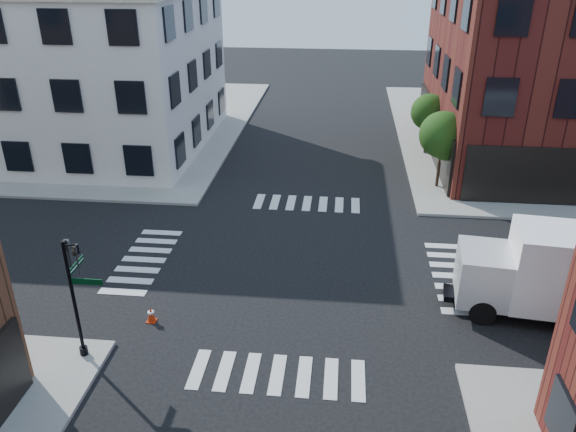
% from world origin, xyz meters
% --- Properties ---
extents(ground, '(120.00, 120.00, 0.00)m').
position_xyz_m(ground, '(0.00, 0.00, 0.00)').
color(ground, black).
rests_on(ground, ground).
extents(sidewalk_nw, '(30.00, 30.00, 0.15)m').
position_xyz_m(sidewalk_nw, '(-21.00, 21.00, 0.07)').
color(sidewalk_nw, gray).
rests_on(sidewalk_nw, ground).
extents(building_nw, '(22.00, 16.00, 11.00)m').
position_xyz_m(building_nw, '(-19.00, 16.00, 5.50)').
color(building_nw, white).
rests_on(building_nw, ground).
extents(tree_near, '(2.69, 2.69, 4.49)m').
position_xyz_m(tree_near, '(7.56, 9.98, 3.16)').
color(tree_near, black).
rests_on(tree_near, ground).
extents(tree_far, '(2.43, 2.43, 4.07)m').
position_xyz_m(tree_far, '(7.56, 15.98, 2.87)').
color(tree_far, black).
rests_on(tree_far, ground).
extents(signal_pole, '(1.29, 1.24, 4.60)m').
position_xyz_m(signal_pole, '(-6.72, -6.68, 2.86)').
color(signal_pole, black).
rests_on(signal_pole, ground).
extents(box_truck, '(8.22, 3.28, 3.64)m').
position_xyz_m(box_truck, '(10.58, -2.64, 1.89)').
color(box_truck, white).
rests_on(box_truck, ground).
extents(traffic_cone, '(0.36, 0.36, 0.64)m').
position_xyz_m(traffic_cone, '(-5.15, -4.52, 0.31)').
color(traffic_cone, red).
rests_on(traffic_cone, ground).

